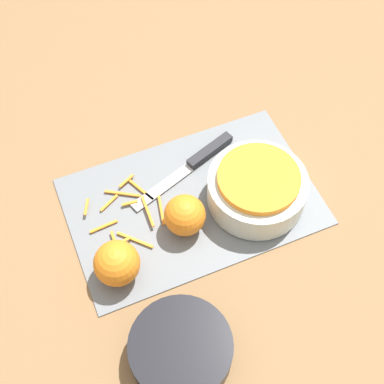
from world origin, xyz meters
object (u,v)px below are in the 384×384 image
bowl_speckled (257,188)px  bowl_dark (181,350)px  knife (200,158)px  orange_left (117,263)px  orange_right (185,215)px

bowl_speckled → bowl_dark: size_ratio=1.12×
bowl_speckled → knife: 0.14m
orange_left → bowl_dark: bearing=105.1°
knife → orange_left: 0.29m
orange_right → bowl_speckled: bearing=-178.6°
bowl_dark → orange_right: orange_right is taller
knife → orange_left: bearing=17.6°
bowl_speckled → knife: bowl_speckled is taller
bowl_dark → orange_left: bearing=-74.9°
knife → orange_right: (0.09, 0.13, 0.03)m
orange_right → knife: bearing=-123.7°
orange_right → orange_left: bearing=17.1°
bowl_speckled → orange_left: 0.30m
bowl_dark → knife: (-0.19, -0.35, -0.01)m
bowl_dark → orange_right: 0.24m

